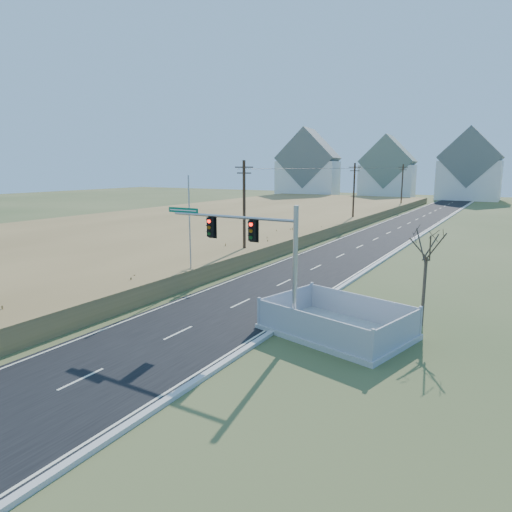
{
  "coord_description": "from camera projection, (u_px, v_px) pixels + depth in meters",
  "views": [
    {
      "loc": [
        14.6,
        -19.13,
        8.39
      ],
      "look_at": [
        1.7,
        3.0,
        3.4
      ],
      "focal_mm": 32.0,
      "sensor_mm": 36.0,
      "label": 1
    }
  ],
  "objects": [
    {
      "name": "reed_marsh",
      "position": [
        233.0,
        218.0,
        70.7
      ],
      "size": [
        38.0,
        110.0,
        1.3
      ],
      "primitive_type": "cube",
      "color": "#A6834B",
      "rests_on": "ground"
    },
    {
      "name": "fence_enclosure",
      "position": [
        337.0,
        328.0,
        23.3
      ],
      "size": [
        7.98,
        6.37,
        1.61
      ],
      "rotation": [
        0.0,
        0.0,
        -0.25
      ],
      "color": "#B7B5AD",
      "rests_on": "ground"
    },
    {
      "name": "road",
      "position": [
        406.0,
        225.0,
        67.43
      ],
      "size": [
        8.0,
        180.0,
        0.06
      ],
      "primitive_type": "cube",
      "color": "black",
      "rests_on": "ground"
    },
    {
      "name": "curb",
      "position": [
        436.0,
        226.0,
        65.37
      ],
      "size": [
        0.3,
        180.0,
        0.18
      ],
      "primitive_type": "cube",
      "color": "#B2AFA8",
      "rests_on": "ground"
    },
    {
      "name": "condo_nw",
      "position": [
        308.0,
        170.0,
        127.15
      ],
      "size": [
        17.69,
        13.38,
        19.05
      ],
      "rotation": [
        0.0,
        0.0,
        0.14
      ],
      "color": "white",
      "rests_on": "ground"
    },
    {
      "name": "open_sign",
      "position": [
        319.0,
        325.0,
        23.66
      ],
      "size": [
        0.5,
        0.31,
        0.68
      ],
      "rotation": [
        0.0,
        0.0,
        -0.51
      ],
      "color": "white",
      "rests_on": "ground"
    },
    {
      "name": "bare_tree",
      "position": [
        427.0,
        243.0,
        23.76
      ],
      "size": [
        2.12,
        2.12,
        5.62
      ],
      "color": "#4C3F33",
      "rests_on": "ground"
    },
    {
      "name": "condo_n",
      "position": [
        470.0,
        170.0,
        117.57
      ],
      "size": [
        15.27,
        10.2,
        18.54
      ],
      "color": "white",
      "rests_on": "ground"
    },
    {
      "name": "utility_pole_mid",
      "position": [
        354.0,
        194.0,
        65.52
      ],
      "size": [
        1.8,
        0.26,
        9.0
      ],
      "color": "#422D1E",
      "rests_on": "ground"
    },
    {
      "name": "condo_nnw",
      "position": [
        387.0,
        173.0,
        124.19
      ],
      "size": [
        14.93,
        11.17,
        17.03
      ],
      "rotation": [
        0.0,
        0.0,
        0.07
      ],
      "color": "white",
      "rests_on": "ground"
    },
    {
      "name": "flagpole",
      "position": [
        190.0,
        243.0,
        32.24
      ],
      "size": [
        0.35,
        0.35,
        7.86
      ],
      "color": "#B7B5AD",
      "rests_on": "ground"
    },
    {
      "name": "traffic_signal_mast",
      "position": [
        263.0,
        253.0,
        23.09
      ],
      "size": [
        8.31,
        0.57,
        6.61
      ],
      "rotation": [
        0.0,
        0.0,
        -0.02
      ],
      "color": "#9EA0A5",
      "rests_on": "ground"
    },
    {
      "name": "utility_pole_near",
      "position": [
        244.0,
        210.0,
        40.08
      ],
      "size": [
        1.8,
        0.26,
        9.0
      ],
      "color": "#422D1E",
      "rests_on": "ground"
    },
    {
      "name": "utility_pole_far",
      "position": [
        402.0,
        186.0,
        90.95
      ],
      "size": [
        1.8,
        0.26,
        9.0
      ],
      "color": "#422D1E",
      "rests_on": "ground"
    },
    {
      "name": "ground",
      "position": [
        202.0,
        323.0,
        25.04
      ],
      "size": [
        260.0,
        260.0,
        0.0
      ],
      "primitive_type": "plane",
      "color": "#3C4A23",
      "rests_on": "ground"
    }
  ]
}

